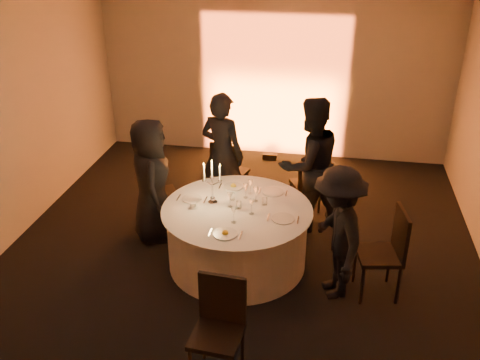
% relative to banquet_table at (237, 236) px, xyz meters
% --- Properties ---
extents(floor, '(7.00, 7.00, 0.00)m').
position_rel_banquet_table_xyz_m(floor, '(0.00, 0.00, -0.38)').
color(floor, black).
rests_on(floor, ground).
extents(ceiling, '(7.00, 7.00, 0.00)m').
position_rel_banquet_table_xyz_m(ceiling, '(0.00, 0.00, 2.62)').
color(ceiling, white).
rests_on(ceiling, wall_back).
extents(wall_back, '(7.00, 0.00, 7.00)m').
position_rel_banquet_table_xyz_m(wall_back, '(0.00, 3.50, 1.12)').
color(wall_back, '#BAB4AC').
rests_on(wall_back, floor).
extents(uplighter_fixture, '(0.25, 0.12, 0.10)m').
position_rel_banquet_table_xyz_m(uplighter_fixture, '(0.00, 3.20, -0.33)').
color(uplighter_fixture, black).
rests_on(uplighter_fixture, floor).
extents(banquet_table, '(1.80, 1.80, 0.77)m').
position_rel_banquet_table_xyz_m(banquet_table, '(0.00, 0.00, 0.00)').
color(banquet_table, black).
rests_on(banquet_table, floor).
extents(chair_left, '(0.60, 0.60, 1.01)m').
position_rel_banquet_table_xyz_m(chair_left, '(-1.25, 0.64, 0.19)').
color(chair_left, black).
rests_on(chair_left, floor).
extents(chair_back_left, '(0.54, 0.54, 1.02)m').
position_rel_banquet_table_xyz_m(chair_back_left, '(-0.40, 1.44, 0.19)').
color(chair_back_left, black).
rests_on(chair_back_left, floor).
extents(chair_back_right, '(0.50, 0.50, 0.86)m').
position_rel_banquet_table_xyz_m(chair_back_right, '(0.76, 1.44, 0.09)').
color(chair_back_right, black).
rests_on(chair_back_right, floor).
extents(chair_right, '(0.54, 0.54, 1.06)m').
position_rel_banquet_table_xyz_m(chair_right, '(1.74, -0.28, 0.22)').
color(chair_right, black).
rests_on(chair_right, floor).
extents(chair_front, '(0.48, 0.48, 1.02)m').
position_rel_banquet_table_xyz_m(chair_front, '(0.16, -1.75, 0.19)').
color(chair_front, black).
rests_on(chair_front, floor).
extents(guest_left, '(0.76, 0.94, 1.66)m').
position_rel_banquet_table_xyz_m(guest_left, '(-1.20, 0.41, 0.45)').
color(guest_left, black).
rests_on(guest_left, floor).
extents(guest_back_left, '(0.76, 0.62, 1.79)m').
position_rel_banquet_table_xyz_m(guest_back_left, '(-0.44, 1.25, 0.51)').
color(guest_back_left, black).
rests_on(guest_back_left, floor).
extents(guest_back_right, '(1.14, 1.10, 1.85)m').
position_rel_banquet_table_xyz_m(guest_back_right, '(0.78, 1.05, 0.54)').
color(guest_back_right, black).
rests_on(guest_back_right, floor).
extents(guest_right, '(0.86, 1.14, 1.57)m').
position_rel_banquet_table_xyz_m(guest_right, '(1.18, -0.37, 0.40)').
color(guest_right, black).
rests_on(guest_right, floor).
extents(plate_left, '(0.36, 0.24, 0.01)m').
position_rel_banquet_table_xyz_m(plate_left, '(-0.59, 0.13, 0.39)').
color(plate_left, white).
rests_on(plate_left, banquet_table).
extents(plate_back_left, '(0.35, 0.25, 0.08)m').
position_rel_banquet_table_xyz_m(plate_back_left, '(-0.15, 0.53, 0.40)').
color(plate_back_left, white).
rests_on(plate_back_left, banquet_table).
extents(plate_back_right, '(0.35, 0.27, 0.01)m').
position_rel_banquet_table_xyz_m(plate_back_right, '(0.37, 0.48, 0.39)').
color(plate_back_right, white).
rests_on(plate_back_right, banquet_table).
extents(plate_right, '(0.36, 0.26, 0.01)m').
position_rel_banquet_table_xyz_m(plate_right, '(0.56, -0.15, 0.39)').
color(plate_right, white).
rests_on(plate_right, banquet_table).
extents(plate_front, '(0.36, 0.27, 0.08)m').
position_rel_banquet_table_xyz_m(plate_front, '(-0.02, -0.58, 0.40)').
color(plate_front, white).
rests_on(plate_front, banquet_table).
extents(coffee_cup, '(0.11, 0.11, 0.07)m').
position_rel_banquet_table_xyz_m(coffee_cup, '(-0.51, -0.07, 0.42)').
color(coffee_cup, white).
rests_on(coffee_cup, banquet_table).
extents(candelabra, '(0.24, 0.12, 0.58)m').
position_rel_banquet_table_xyz_m(candelabra, '(-0.31, 0.08, 0.59)').
color(candelabra, silver).
rests_on(candelabra, banquet_table).
extents(wine_glass_a, '(0.07, 0.07, 0.19)m').
position_rel_banquet_table_xyz_m(wine_glass_a, '(0.06, 0.29, 0.52)').
color(wine_glass_a, white).
rests_on(wine_glass_a, banquet_table).
extents(wine_glass_b, '(0.07, 0.07, 0.19)m').
position_rel_banquet_table_xyz_m(wine_glass_b, '(0.02, -0.32, 0.52)').
color(wine_glass_b, white).
rests_on(wine_glass_b, banquet_table).
extents(wine_glass_c, '(0.07, 0.07, 0.19)m').
position_rel_banquet_table_xyz_m(wine_glass_c, '(0.19, 0.22, 0.52)').
color(wine_glass_c, white).
rests_on(wine_glass_c, banquet_table).
extents(wine_glass_d, '(0.07, 0.07, 0.19)m').
position_rel_banquet_table_xyz_m(wine_glass_d, '(0.19, -0.09, 0.52)').
color(wine_glass_d, white).
rests_on(wine_glass_d, banquet_table).
extents(wine_glass_e, '(0.07, 0.07, 0.19)m').
position_rel_banquet_table_xyz_m(wine_glass_e, '(0.10, 0.40, 0.52)').
color(wine_glass_e, white).
rests_on(wine_glass_e, banquet_table).
extents(wine_glass_f, '(0.07, 0.07, 0.19)m').
position_rel_banquet_table_xyz_m(wine_glass_f, '(-0.09, 0.03, 0.52)').
color(wine_glass_f, white).
rests_on(wine_glass_f, banquet_table).
extents(tumbler_a, '(0.07, 0.07, 0.09)m').
position_rel_banquet_table_xyz_m(tumbler_a, '(0.31, 0.15, 0.43)').
color(tumbler_a, white).
rests_on(tumbler_a, banquet_table).
extents(tumbler_b, '(0.07, 0.07, 0.09)m').
position_rel_banquet_table_xyz_m(tumbler_b, '(0.02, 0.01, 0.43)').
color(tumbler_b, white).
rests_on(tumbler_b, banquet_table).
extents(tumbler_c, '(0.07, 0.07, 0.09)m').
position_rel_banquet_table_xyz_m(tumbler_c, '(-0.10, 0.21, 0.43)').
color(tumbler_c, white).
rests_on(tumbler_c, banquet_table).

